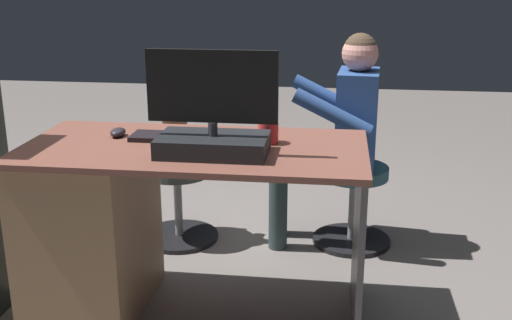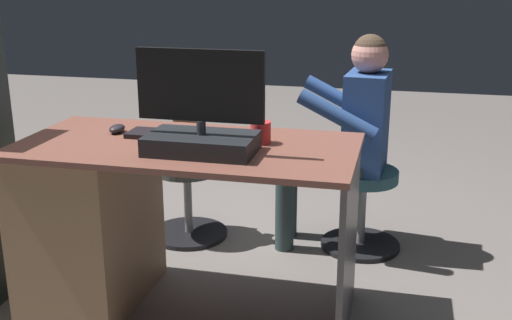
{
  "view_description": "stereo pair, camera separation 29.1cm",
  "coord_description": "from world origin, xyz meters",
  "px_view_note": "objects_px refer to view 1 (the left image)",
  "views": [
    {
      "loc": [
        -0.56,
        2.77,
        1.45
      ],
      "look_at": [
        -0.2,
        0.01,
        0.59
      ],
      "focal_mm": 44.49,
      "sensor_mm": 36.0,
      "label": 1
    },
    {
      "loc": [
        -0.85,
        2.72,
        1.45
      ],
      "look_at": [
        -0.2,
        0.01,
        0.59
      ],
      "focal_mm": 44.49,
      "sensor_mm": 36.0,
      "label": 2
    }
  ],
  "objects_px": {
    "teddy_bear": "(176,135)",
    "keyboard": "(182,137)",
    "visitor_chair": "(353,198)",
    "office_chair_teddy": "(178,195)",
    "desk": "(112,223)",
    "cup": "(268,132)",
    "person": "(339,126)",
    "computer_mouse": "(118,132)",
    "tv_remote": "(171,139)",
    "monitor": "(213,126)"
  },
  "relations": [
    {
      "from": "computer_mouse",
      "to": "visitor_chair",
      "type": "distance_m",
      "value": 1.36
    },
    {
      "from": "tv_remote",
      "to": "teddy_bear",
      "type": "xyz_separation_m",
      "value": [
        0.17,
        -0.72,
        -0.18
      ]
    },
    {
      "from": "desk",
      "to": "visitor_chair",
      "type": "bearing_deg",
      "value": -141.36
    },
    {
      "from": "desk",
      "to": "teddy_bear",
      "type": "distance_m",
      "value": 0.8
    },
    {
      "from": "desk",
      "to": "tv_remote",
      "type": "height_order",
      "value": "tv_remote"
    },
    {
      "from": "teddy_bear",
      "to": "cup",
      "type": "bearing_deg",
      "value": 129.33
    },
    {
      "from": "visitor_chair",
      "to": "person",
      "type": "bearing_deg",
      "value": 4.35
    },
    {
      "from": "person",
      "to": "tv_remote",
      "type": "bearing_deg",
      "value": 48.46
    },
    {
      "from": "monitor",
      "to": "cup",
      "type": "height_order",
      "value": "monitor"
    },
    {
      "from": "monitor",
      "to": "visitor_chair",
      "type": "height_order",
      "value": "monitor"
    },
    {
      "from": "cup",
      "to": "office_chair_teddy",
      "type": "xyz_separation_m",
      "value": [
        0.57,
        -0.68,
        -0.55
      ]
    },
    {
      "from": "teddy_bear",
      "to": "keyboard",
      "type": "bearing_deg",
      "value": 106.53
    },
    {
      "from": "visitor_chair",
      "to": "cup",
      "type": "bearing_deg",
      "value": 63.17
    },
    {
      "from": "computer_mouse",
      "to": "monitor",
      "type": "bearing_deg",
      "value": 155.77
    },
    {
      "from": "cup",
      "to": "tv_remote",
      "type": "bearing_deg",
      "value": 4.28
    },
    {
      "from": "desk",
      "to": "keyboard",
      "type": "xyz_separation_m",
      "value": [
        -0.29,
        -0.08,
        0.36
      ]
    },
    {
      "from": "person",
      "to": "visitor_chair",
      "type": "bearing_deg",
      "value": -175.65
    },
    {
      "from": "desk",
      "to": "person",
      "type": "xyz_separation_m",
      "value": [
        -0.94,
        -0.82,
        0.25
      ]
    },
    {
      "from": "cup",
      "to": "person",
      "type": "bearing_deg",
      "value": -111.22
    },
    {
      "from": "cup",
      "to": "teddy_bear",
      "type": "distance_m",
      "value": 0.92
    },
    {
      "from": "keyboard",
      "to": "office_chair_teddy",
      "type": "xyz_separation_m",
      "value": [
        0.2,
        -0.67,
        -0.51
      ]
    },
    {
      "from": "keyboard",
      "to": "visitor_chair",
      "type": "xyz_separation_m",
      "value": [
        -0.74,
        -0.75,
        -0.51
      ]
    },
    {
      "from": "visitor_chair",
      "to": "monitor",
      "type": "bearing_deg",
      "value": 58.52
    },
    {
      "from": "monitor",
      "to": "computer_mouse",
      "type": "distance_m",
      "value": 0.5
    },
    {
      "from": "office_chair_teddy",
      "to": "teddy_bear",
      "type": "distance_m",
      "value": 0.33
    },
    {
      "from": "person",
      "to": "cup",
      "type": "bearing_deg",
      "value": 68.78
    },
    {
      "from": "desk",
      "to": "cup",
      "type": "relative_size",
      "value": 15.46
    },
    {
      "from": "monitor",
      "to": "computer_mouse",
      "type": "height_order",
      "value": "monitor"
    },
    {
      "from": "office_chair_teddy",
      "to": "visitor_chair",
      "type": "xyz_separation_m",
      "value": [
        -0.94,
        -0.07,
        0.0
      ]
    },
    {
      "from": "monitor",
      "to": "visitor_chair",
      "type": "relative_size",
      "value": 1.14
    },
    {
      "from": "keyboard",
      "to": "teddy_bear",
      "type": "xyz_separation_m",
      "value": [
        0.2,
        -0.69,
        -0.18
      ]
    },
    {
      "from": "monitor",
      "to": "office_chair_teddy",
      "type": "height_order",
      "value": "monitor"
    },
    {
      "from": "keyboard",
      "to": "office_chair_teddy",
      "type": "bearing_deg",
      "value": -73.17
    },
    {
      "from": "tv_remote",
      "to": "monitor",
      "type": "bearing_deg",
      "value": 152.3
    },
    {
      "from": "desk",
      "to": "computer_mouse",
      "type": "xyz_separation_m",
      "value": [
        -0.02,
        -0.1,
        0.37
      ]
    },
    {
      "from": "office_chair_teddy",
      "to": "visitor_chair",
      "type": "distance_m",
      "value": 0.95
    },
    {
      "from": "desk",
      "to": "office_chair_teddy",
      "type": "bearing_deg",
      "value": -96.83
    },
    {
      "from": "computer_mouse",
      "to": "tv_remote",
      "type": "distance_m",
      "value": 0.25
    },
    {
      "from": "monitor",
      "to": "person",
      "type": "distance_m",
      "value": 1.06
    },
    {
      "from": "computer_mouse",
      "to": "teddy_bear",
      "type": "bearing_deg",
      "value": -96.39
    },
    {
      "from": "monitor",
      "to": "office_chair_teddy",
      "type": "xyz_separation_m",
      "value": [
        0.37,
        -0.86,
        -0.61
      ]
    },
    {
      "from": "office_chair_teddy",
      "to": "tv_remote",
      "type": "bearing_deg",
      "value": 103.48
    },
    {
      "from": "cup",
      "to": "teddy_bear",
      "type": "height_order",
      "value": "cup"
    },
    {
      "from": "desk",
      "to": "computer_mouse",
      "type": "bearing_deg",
      "value": -98.96
    },
    {
      "from": "keyboard",
      "to": "computer_mouse",
      "type": "distance_m",
      "value": 0.28
    },
    {
      "from": "desk",
      "to": "monitor",
      "type": "bearing_deg",
      "value": 167.44
    },
    {
      "from": "computer_mouse",
      "to": "person",
      "type": "distance_m",
      "value": 1.18
    },
    {
      "from": "desk",
      "to": "person",
      "type": "relative_size",
      "value": 1.23
    },
    {
      "from": "teddy_bear",
      "to": "person",
      "type": "bearing_deg",
      "value": -176.49
    },
    {
      "from": "monitor",
      "to": "tv_remote",
      "type": "xyz_separation_m",
      "value": [
        0.2,
        -0.15,
        -0.1
      ]
    }
  ]
}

